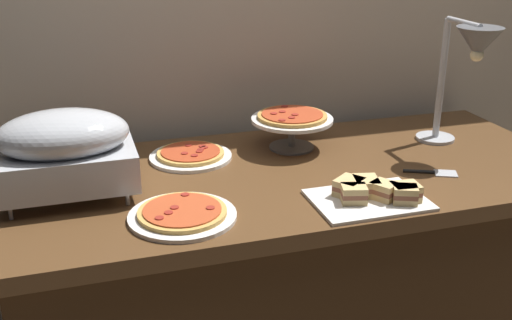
# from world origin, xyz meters

# --- Properties ---
(back_wall) EXTENTS (4.40, 0.04, 2.40)m
(back_wall) POSITION_xyz_m (0.00, 0.50, 1.20)
(back_wall) COLOR #B7A893
(back_wall) RESTS_ON ground_plane
(buffet_table) EXTENTS (1.90, 0.84, 0.76)m
(buffet_table) POSITION_xyz_m (0.00, 0.00, 0.39)
(buffet_table) COLOR brown
(buffet_table) RESTS_ON ground_plane
(chafing_dish) EXTENTS (0.39, 0.27, 0.26)m
(chafing_dish) POSITION_xyz_m (-0.69, 0.00, 0.91)
(chafing_dish) COLOR #B7BABF
(chafing_dish) RESTS_ON buffet_table
(heat_lamp) EXTENTS (0.15, 0.33, 0.45)m
(heat_lamp) POSITION_xyz_m (0.62, -0.02, 1.11)
(heat_lamp) COLOR #B7BABF
(heat_lamp) RESTS_ON buffet_table
(pizza_plate_front) EXTENTS (0.30, 0.30, 0.03)m
(pizza_plate_front) POSITION_xyz_m (-0.40, -0.24, 0.77)
(pizza_plate_front) COLOR white
(pizza_plate_front) RESTS_ON buffet_table
(pizza_plate_center) EXTENTS (0.28, 0.28, 0.03)m
(pizza_plate_center) POSITION_xyz_m (-0.29, 0.20, 0.77)
(pizza_plate_center) COLOR white
(pizza_plate_center) RESTS_ON buffet_table
(pizza_plate_raised_stand) EXTENTS (0.29, 0.29, 0.13)m
(pizza_plate_raised_stand) POSITION_xyz_m (0.08, 0.20, 0.86)
(pizza_plate_raised_stand) COLOR #595B60
(pizza_plate_raised_stand) RESTS_ON buffet_table
(sandwich_platter) EXTENTS (0.33, 0.24, 0.06)m
(sandwich_platter) POSITION_xyz_m (0.15, -0.29, 0.78)
(sandwich_platter) COLOR white
(sandwich_platter) RESTS_ON buffet_table
(sauce_cup_near) EXTENTS (0.06, 0.06, 0.04)m
(sauce_cup_near) POSITION_xyz_m (-0.52, 0.22, 0.78)
(sauce_cup_near) COLOR black
(sauce_cup_near) RESTS_ON buffet_table
(serving_spatula) EXTENTS (0.17, 0.10, 0.01)m
(serving_spatula) POSITION_xyz_m (0.43, -0.16, 0.76)
(serving_spatula) COLOR #B7BABF
(serving_spatula) RESTS_ON buffet_table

